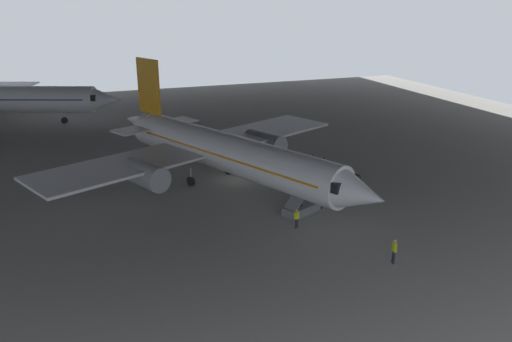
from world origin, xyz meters
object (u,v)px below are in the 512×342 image
boarding_stairs (304,204)px  crew_worker_by_stairs (297,217)px  airplane_main (223,151)px  crew_worker_near_nose (394,250)px  baggage_tug (214,154)px

boarding_stairs → crew_worker_by_stairs: bearing=-124.9°
airplane_main → crew_worker_near_nose: bearing=-70.9°
airplane_main → boarding_stairs: (4.43, -8.52, -2.62)m
crew_worker_by_stairs → baggage_tug: size_ratio=0.67×
crew_worker_by_stairs → baggage_tug: bearing=93.4°
boarding_stairs → baggage_tug: boarding_stairs is taller
boarding_stairs → crew_worker_by_stairs: 3.30m
baggage_tug → boarding_stairs: bearing=-79.8°
crew_worker_near_nose → baggage_tug: bearing=100.6°
crew_worker_by_stairs → boarding_stairs: bearing=55.1°
airplane_main → baggage_tug: 8.86m
boarding_stairs → crew_worker_by_stairs: boarding_stairs is taller
boarding_stairs → baggage_tug: (-3.03, 16.79, -0.19)m
airplane_main → crew_worker_by_stairs: bearing=-77.2°
boarding_stairs → baggage_tug: bearing=100.2°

